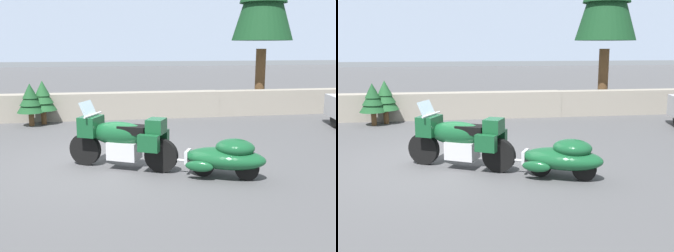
# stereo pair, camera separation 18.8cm
# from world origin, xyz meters

# --- Properties ---
(ground_plane) EXTENTS (80.00, 80.00, 0.00)m
(ground_plane) POSITION_xyz_m (0.00, 0.00, 0.00)
(ground_plane) COLOR #4C4C4F
(stone_guard_wall) EXTENTS (24.00, 0.59, 0.88)m
(stone_guard_wall) POSITION_xyz_m (0.16, 5.31, 0.44)
(stone_guard_wall) COLOR gray
(stone_guard_wall) RESTS_ON ground
(distant_ridgeline) EXTENTS (240.00, 80.00, 16.00)m
(distant_ridgeline) POSITION_xyz_m (0.00, 95.34, 8.00)
(distant_ridgeline) COLOR #99A8BF
(distant_ridgeline) RESTS_ON ground
(touring_motorcycle) EXTENTS (2.12, 1.36, 1.33)m
(touring_motorcycle) POSITION_xyz_m (0.34, -0.38, 0.62)
(touring_motorcycle) COLOR black
(touring_motorcycle) RESTS_ON ground
(car_shaped_trailer) EXTENTS (2.12, 1.33, 0.76)m
(car_shaped_trailer) POSITION_xyz_m (2.20, -1.33, 0.41)
(car_shaped_trailer) COLOR black
(car_shaped_trailer) RESTS_ON ground
(pine_sapling_near) EXTENTS (0.83, 0.83, 1.31)m
(pine_sapling_near) POSITION_xyz_m (-2.13, 4.47, 0.82)
(pine_sapling_near) COLOR brown
(pine_sapling_near) RESTS_ON ground
(pine_sapling_farther) EXTENTS (0.84, 0.84, 1.37)m
(pine_sapling_farther) POSITION_xyz_m (-1.80, 4.71, 0.85)
(pine_sapling_farther) COLOR brown
(pine_sapling_farther) RESTS_ON ground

